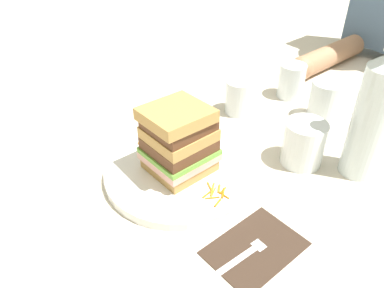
{
  "coord_description": "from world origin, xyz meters",
  "views": [
    {
      "loc": [
        0.44,
        -0.34,
        0.47
      ],
      "look_at": [
        -0.0,
        0.02,
        0.06
      ],
      "focal_mm": 36.41,
      "sensor_mm": 36.0,
      "label": 1
    }
  ],
  "objects_px": {
    "empty_tumbler_0": "(239,97)",
    "empty_tumbler_2": "(325,101)",
    "napkin_dark": "(255,248)",
    "water_bottle": "(373,115)",
    "knife": "(123,138)",
    "juice_glass": "(303,145)",
    "empty_tumbler_1": "(291,81)",
    "main_plate": "(180,171)",
    "sandwich": "(179,141)",
    "fork": "(244,254)"
  },
  "relations": [
    {
      "from": "fork",
      "to": "empty_tumbler_1",
      "type": "relative_size",
      "value": 1.99
    },
    {
      "from": "main_plate",
      "to": "sandwich",
      "type": "xyz_separation_m",
      "value": [
        0.0,
        -0.0,
        0.07
      ]
    },
    {
      "from": "empty_tumbler_2",
      "to": "empty_tumbler_1",
      "type": "bearing_deg",
      "value": 166.95
    },
    {
      "from": "empty_tumbler_0",
      "to": "fork",
      "type": "bearing_deg",
      "value": -44.09
    },
    {
      "from": "fork",
      "to": "knife",
      "type": "xyz_separation_m",
      "value": [
        -0.37,
        0.02,
        -0.0
      ]
    },
    {
      "from": "main_plate",
      "to": "empty_tumbler_2",
      "type": "height_order",
      "value": "empty_tumbler_2"
    },
    {
      "from": "knife",
      "to": "water_bottle",
      "type": "distance_m",
      "value": 0.48
    },
    {
      "from": "fork",
      "to": "main_plate",
      "type": "bearing_deg",
      "value": 168.8
    },
    {
      "from": "water_bottle",
      "to": "sandwich",
      "type": "bearing_deg",
      "value": -127.53
    },
    {
      "from": "knife",
      "to": "juice_glass",
      "type": "distance_m",
      "value": 0.36
    },
    {
      "from": "juice_glass",
      "to": "empty_tumbler_0",
      "type": "relative_size",
      "value": 1.09
    },
    {
      "from": "knife",
      "to": "empty_tumbler_0",
      "type": "height_order",
      "value": "empty_tumbler_0"
    },
    {
      "from": "empty_tumbler_1",
      "to": "main_plate",
      "type": "bearing_deg",
      "value": -81.14
    },
    {
      "from": "main_plate",
      "to": "water_bottle",
      "type": "xyz_separation_m",
      "value": [
        0.2,
        0.26,
        0.12
      ]
    },
    {
      "from": "juice_glass",
      "to": "empty_tumbler_2",
      "type": "xyz_separation_m",
      "value": [
        -0.07,
        0.16,
        0.01
      ]
    },
    {
      "from": "empty_tumbler_0",
      "to": "empty_tumbler_2",
      "type": "distance_m",
      "value": 0.19
    },
    {
      "from": "fork",
      "to": "empty_tumbler_0",
      "type": "xyz_separation_m",
      "value": [
        -0.29,
        0.29,
        0.04
      ]
    },
    {
      "from": "water_bottle",
      "to": "empty_tumbler_1",
      "type": "bearing_deg",
      "value": 153.33
    },
    {
      "from": "sandwich",
      "to": "empty_tumbler_2",
      "type": "xyz_separation_m",
      "value": [
        0.05,
        0.37,
        -0.03
      ]
    },
    {
      "from": "main_plate",
      "to": "knife",
      "type": "xyz_separation_m",
      "value": [
        -0.17,
        -0.02,
        -0.01
      ]
    },
    {
      "from": "napkin_dark",
      "to": "juice_glass",
      "type": "bearing_deg",
      "value": 111.49
    },
    {
      "from": "main_plate",
      "to": "napkin_dark",
      "type": "relative_size",
      "value": 1.9
    },
    {
      "from": "napkin_dark",
      "to": "empty_tumbler_1",
      "type": "distance_m",
      "value": 0.49
    },
    {
      "from": "empty_tumbler_0",
      "to": "empty_tumbler_2",
      "type": "height_order",
      "value": "empty_tumbler_2"
    },
    {
      "from": "napkin_dark",
      "to": "empty_tumbler_2",
      "type": "relative_size",
      "value": 1.6
    },
    {
      "from": "main_plate",
      "to": "knife",
      "type": "height_order",
      "value": "main_plate"
    },
    {
      "from": "napkin_dark",
      "to": "water_bottle",
      "type": "height_order",
      "value": "water_bottle"
    },
    {
      "from": "napkin_dark",
      "to": "knife",
      "type": "relative_size",
      "value": 0.72
    },
    {
      "from": "sandwich",
      "to": "knife",
      "type": "distance_m",
      "value": 0.19
    },
    {
      "from": "water_bottle",
      "to": "empty_tumbler_2",
      "type": "bearing_deg",
      "value": 144.8
    },
    {
      "from": "knife",
      "to": "juice_glass",
      "type": "height_order",
      "value": "juice_glass"
    },
    {
      "from": "water_bottle",
      "to": "fork",
      "type": "bearing_deg",
      "value": -89.57
    },
    {
      "from": "knife",
      "to": "empty_tumbler_1",
      "type": "xyz_separation_m",
      "value": [
        0.11,
        0.41,
        0.04
      ]
    },
    {
      "from": "juice_glass",
      "to": "empty_tumbler_1",
      "type": "relative_size",
      "value": 1.04
    },
    {
      "from": "fork",
      "to": "knife",
      "type": "relative_size",
      "value": 0.83
    },
    {
      "from": "sandwich",
      "to": "empty_tumbler_0",
      "type": "distance_m",
      "value": 0.26
    },
    {
      "from": "napkin_dark",
      "to": "knife",
      "type": "height_order",
      "value": "same"
    },
    {
      "from": "sandwich",
      "to": "fork",
      "type": "relative_size",
      "value": 0.78
    },
    {
      "from": "napkin_dark",
      "to": "empty_tumbler_0",
      "type": "bearing_deg",
      "value": 138.32
    },
    {
      "from": "juice_glass",
      "to": "water_bottle",
      "type": "height_order",
      "value": "water_bottle"
    },
    {
      "from": "napkin_dark",
      "to": "empty_tumbler_0",
      "type": "xyz_separation_m",
      "value": [
        -0.3,
        0.26,
        0.04
      ]
    },
    {
      "from": "juice_glass",
      "to": "empty_tumbler_0",
      "type": "distance_m",
      "value": 0.21
    },
    {
      "from": "fork",
      "to": "knife",
      "type": "height_order",
      "value": "fork"
    },
    {
      "from": "sandwich",
      "to": "water_bottle",
      "type": "distance_m",
      "value": 0.33
    },
    {
      "from": "knife",
      "to": "napkin_dark",
      "type": "bearing_deg",
      "value": 0.21
    },
    {
      "from": "empty_tumbler_0",
      "to": "juice_glass",
      "type": "bearing_deg",
      "value": -10.91
    },
    {
      "from": "main_plate",
      "to": "empty_tumbler_2",
      "type": "bearing_deg",
      "value": 81.99
    },
    {
      "from": "main_plate",
      "to": "napkin_dark",
      "type": "bearing_deg",
      "value": -5.09
    },
    {
      "from": "knife",
      "to": "empty_tumbler_0",
      "type": "xyz_separation_m",
      "value": [
        0.08,
        0.26,
        0.04
      ]
    },
    {
      "from": "main_plate",
      "to": "water_bottle",
      "type": "height_order",
      "value": "water_bottle"
    }
  ]
}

